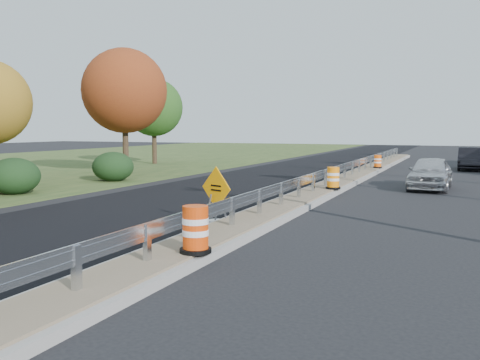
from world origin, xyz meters
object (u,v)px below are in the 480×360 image
at_px(caution_sign, 216,210).
at_px(barrel_median_near, 195,230).
at_px(barrel_median_far, 378,162).
at_px(car_silver, 430,173).
at_px(barrel_median_mid, 333,178).
at_px(car_dark_mid, 471,159).

relative_size(caution_sign, barrel_median_near, 1.74).
height_order(barrel_median_far, car_silver, car_silver).
bearing_deg(barrel_median_near, barrel_median_far, 90.11).
xyz_separation_m(caution_sign, barrel_median_mid, (1.45, 8.11, 0.24)).
bearing_deg(car_silver, barrel_median_far, 114.18).
xyz_separation_m(barrel_median_far, car_silver, (3.60, -8.82, 0.12)).
distance_m(barrel_median_mid, car_dark_mid, 16.98).
xyz_separation_m(caution_sign, car_silver, (5.00, 11.70, 0.31)).
distance_m(caution_sign, barrel_median_far, 20.56).
distance_m(barrel_median_mid, barrel_median_far, 12.40).
bearing_deg(car_dark_mid, car_silver, -97.80).
bearing_deg(barrel_median_mid, car_dark_mid, 71.76).
height_order(caution_sign, car_dark_mid, caution_sign).
xyz_separation_m(barrel_median_mid, car_dark_mid, (5.31, 16.12, 0.06)).
bearing_deg(barrel_median_near, caution_sign, 109.78).
height_order(barrel_median_far, car_dark_mid, car_dark_mid).
bearing_deg(barrel_median_near, car_dark_mid, 79.35).
xyz_separation_m(barrel_median_near, car_silver, (3.55, 15.73, 0.05)).
distance_m(barrel_median_near, car_silver, 16.13).
bearing_deg(barrel_median_mid, car_silver, 45.28).
relative_size(caution_sign, car_dark_mid, 0.38).
bearing_deg(car_silver, barrel_median_near, -100.75).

